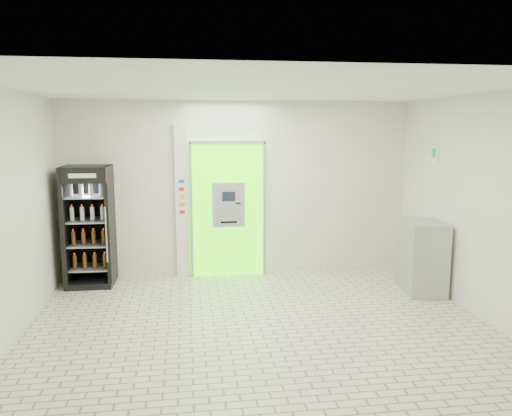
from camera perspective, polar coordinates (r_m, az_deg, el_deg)
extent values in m
plane|color=beige|center=(6.60, 0.47, -13.48)|extent=(6.00, 6.00, 0.00)
plane|color=silver|center=(8.64, -1.96, 2.23)|extent=(6.00, 0.00, 6.00)
plane|color=silver|center=(3.79, 6.13, -6.87)|extent=(6.00, 0.00, 6.00)
plane|color=silver|center=(6.47, -26.84, -1.11)|extent=(0.00, 5.00, 5.00)
plane|color=silver|center=(7.25, 24.63, 0.06)|extent=(0.00, 5.00, 5.00)
plane|color=white|center=(6.11, 0.51, 13.46)|extent=(6.00, 6.00, 0.00)
cube|color=#44FF00|center=(8.60, -3.23, -0.17)|extent=(1.20, 0.12, 2.30)
cube|color=gray|center=(8.42, -3.26, 7.50)|extent=(1.28, 0.04, 0.06)
cube|color=gray|center=(8.50, -7.42, -0.34)|extent=(0.04, 0.04, 2.30)
cube|color=gray|center=(8.60, 1.00, -0.15)|extent=(0.04, 0.04, 2.30)
cube|color=black|center=(8.68, -2.50, -4.45)|extent=(0.62, 0.01, 0.67)
cube|color=black|center=(8.43, -5.56, 5.30)|extent=(0.22, 0.01, 0.18)
cube|color=#9A9DA1|center=(8.47, -3.17, 0.38)|extent=(0.55, 0.12, 0.75)
cube|color=black|center=(8.39, -3.14, 1.32)|extent=(0.22, 0.01, 0.16)
cube|color=gray|center=(8.43, -3.13, -0.56)|extent=(0.16, 0.01, 0.12)
cube|color=black|center=(8.42, -2.05, 0.54)|extent=(0.09, 0.01, 0.02)
cube|color=black|center=(8.46, -3.12, -1.63)|extent=(0.28, 0.01, 0.03)
cube|color=silver|center=(8.57, -8.45, 0.73)|extent=(0.22, 0.10, 2.60)
cube|color=#193FB2|center=(8.47, -8.51, 3.02)|extent=(0.09, 0.01, 0.06)
cube|color=red|center=(8.48, -8.49, 2.14)|extent=(0.09, 0.01, 0.06)
cube|color=yellow|center=(8.50, -8.47, 1.27)|extent=(0.09, 0.01, 0.06)
cube|color=orange|center=(8.52, -8.45, 0.41)|extent=(0.09, 0.01, 0.06)
cube|color=red|center=(8.54, -8.43, -0.46)|extent=(0.09, 0.01, 0.06)
cube|color=black|center=(8.48, -18.53, -1.98)|extent=(0.75, 0.69, 1.95)
cube|color=black|center=(8.78, -18.17, -1.60)|extent=(0.73, 0.07, 1.95)
cube|color=#A92509|center=(8.04, -19.25, 3.50)|extent=(0.71, 0.03, 0.23)
cube|color=white|center=(8.04, -19.26, 3.49)|extent=(0.41, 0.02, 0.07)
cube|color=black|center=(8.70, -18.22, -7.97)|extent=(0.75, 0.69, 0.10)
cylinder|color=gray|center=(8.10, -16.75, -2.96)|extent=(0.02, 0.02, 0.88)
cube|color=gray|center=(8.63, -18.30, -6.42)|extent=(0.63, 0.59, 0.02)
cube|color=gray|center=(8.54, -18.43, -3.90)|extent=(0.63, 0.59, 0.02)
cube|color=gray|center=(8.46, -18.56, -1.33)|extent=(0.63, 0.59, 0.02)
cube|color=gray|center=(8.40, -18.70, 1.28)|extent=(0.63, 0.59, 0.02)
cube|color=#9A9DA1|center=(8.20, 18.47, -5.31)|extent=(0.67, 0.91, 1.12)
cube|color=gray|center=(8.07, 16.70, -5.05)|extent=(0.11, 0.82, 0.01)
cube|color=white|center=(8.39, 19.71, 5.75)|extent=(0.02, 0.22, 0.26)
cube|color=#0B7F37|center=(8.39, 19.65, 5.95)|extent=(0.00, 0.14, 0.14)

